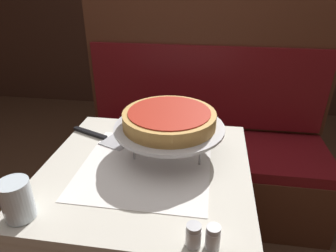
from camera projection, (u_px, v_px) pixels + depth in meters
dining_table_front at (147, 193)px, 1.11m from camera, size 0.72×0.72×0.75m
dining_table_rear at (212, 64)px, 2.65m from camera, size 0.73×0.73×0.76m
booth_bench at (201, 156)px, 1.86m from camera, size 1.47×0.54×1.25m
pizza_pan_stand at (169, 128)px, 1.09m from camera, size 0.40×0.40×0.11m
deep_dish_pizza at (169, 119)px, 1.07m from camera, size 0.34×0.34×0.06m
pizza_server at (102, 137)px, 1.23m from camera, size 0.28×0.16×0.01m
water_glass_near at (17, 200)px, 0.81m from camera, size 0.08×0.08×0.12m
salt_shaker at (193, 235)px, 0.73m from camera, size 0.04×0.04×0.06m
pepper_shaker at (213, 237)px, 0.72m from camera, size 0.04×0.04×0.07m
napkin_holder at (193, 119)px, 1.29m from camera, size 0.10×0.05×0.09m
condiment_caddy at (203, 47)px, 2.52m from camera, size 0.12×0.12×0.16m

